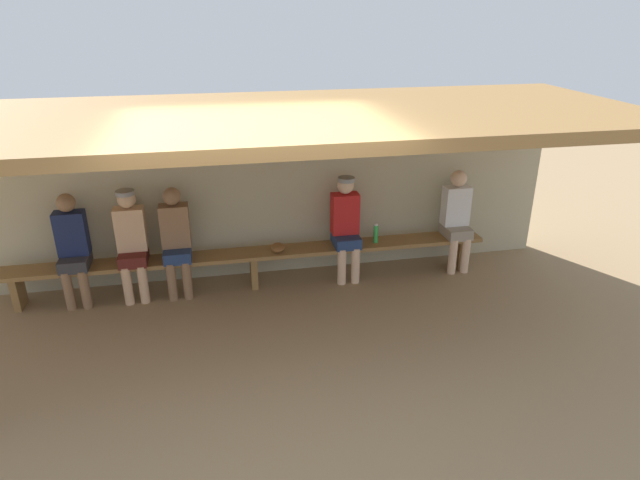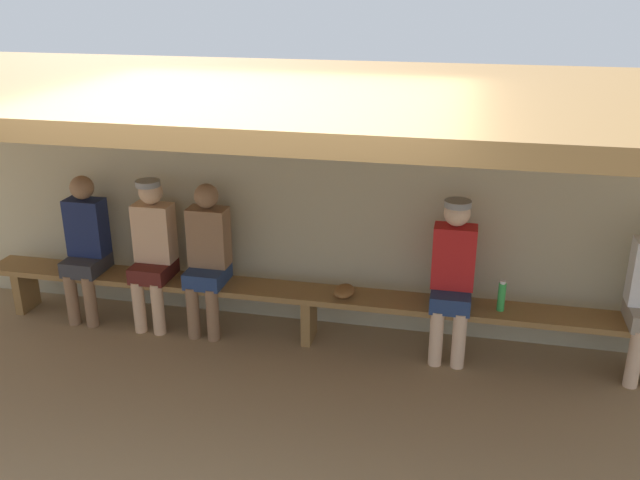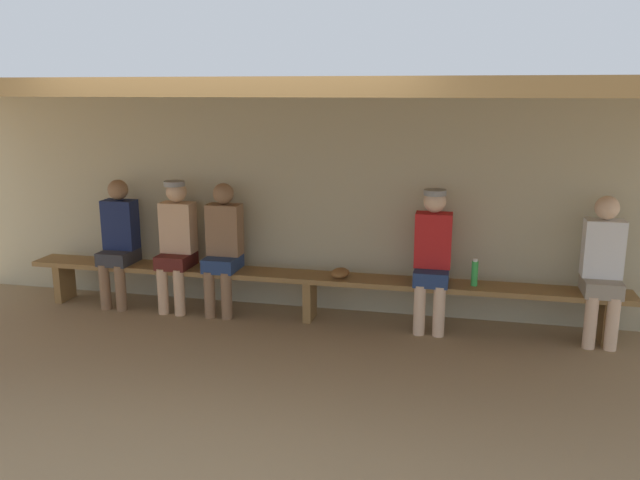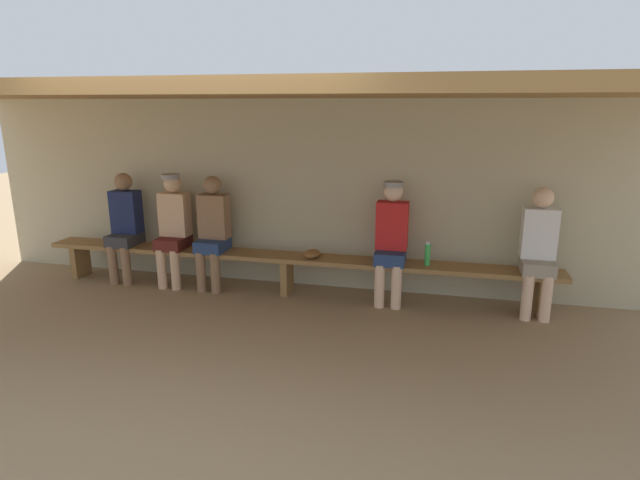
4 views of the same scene
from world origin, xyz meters
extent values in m
plane|color=#937754|center=(0.00, 0.00, 0.00)|extent=(24.00, 24.00, 0.00)
cube|color=#B7AD8C|center=(0.00, 2.00, 1.10)|extent=(8.00, 0.20, 2.20)
cube|color=olive|center=(0.00, 0.70, 2.26)|extent=(8.00, 2.80, 0.12)
cube|color=olive|center=(0.00, 1.55, 0.43)|extent=(6.00, 0.36, 0.05)
cube|color=olive|center=(-2.75, 1.55, 0.21)|extent=(0.08, 0.29, 0.41)
cube|color=olive|center=(0.00, 1.55, 0.21)|extent=(0.08, 0.29, 0.41)
cube|color=olive|center=(2.75, 1.55, 0.21)|extent=(0.08, 0.29, 0.41)
cube|color=navy|center=(-0.90, 1.53, 0.53)|extent=(0.32, 0.40, 0.14)
cylinder|color=#8C6647|center=(-0.99, 1.37, 0.24)|extent=(0.11, 0.11, 0.48)
cylinder|color=#8C6647|center=(-0.81, 1.37, 0.24)|extent=(0.11, 0.11, 0.48)
cube|color=#8C6647|center=(-0.90, 1.61, 0.86)|extent=(0.34, 0.20, 0.52)
sphere|color=#8C6647|center=(-0.90, 1.61, 1.23)|extent=(0.21, 0.21, 0.21)
cube|color=navy|center=(1.19, 1.53, 0.53)|extent=(0.32, 0.40, 0.14)
cylinder|color=beige|center=(1.10, 1.37, 0.24)|extent=(0.11, 0.11, 0.48)
cylinder|color=beige|center=(1.28, 1.37, 0.24)|extent=(0.11, 0.11, 0.48)
cube|color=red|center=(1.19, 1.61, 0.86)|extent=(0.34, 0.20, 0.52)
sphere|color=beige|center=(1.19, 1.61, 1.23)|extent=(0.21, 0.21, 0.21)
cylinder|color=gray|center=(1.19, 1.57, 1.32)|extent=(0.21, 0.21, 0.05)
cube|color=#591E19|center=(-1.41, 1.53, 0.53)|extent=(0.32, 0.40, 0.14)
cylinder|color=#DBAD84|center=(-1.50, 1.37, 0.24)|extent=(0.11, 0.11, 0.48)
cylinder|color=#DBAD84|center=(-1.32, 1.37, 0.24)|extent=(0.11, 0.11, 0.48)
cube|color=#DBAD84|center=(-1.41, 1.61, 0.86)|extent=(0.34, 0.20, 0.52)
sphere|color=#DBAD84|center=(-1.41, 1.61, 1.23)|extent=(0.21, 0.21, 0.21)
cylinder|color=gray|center=(-1.41, 1.57, 1.32)|extent=(0.21, 0.21, 0.05)
cube|color=gray|center=(2.68, 1.53, 0.53)|extent=(0.32, 0.40, 0.14)
cylinder|color=beige|center=(2.59, 1.37, 0.24)|extent=(0.11, 0.11, 0.48)
cylinder|color=beige|center=(2.77, 1.37, 0.24)|extent=(0.11, 0.11, 0.48)
cube|color=white|center=(2.68, 1.61, 0.86)|extent=(0.34, 0.20, 0.52)
sphere|color=beige|center=(2.68, 1.61, 1.23)|extent=(0.21, 0.21, 0.21)
cube|color=#333338|center=(-2.06, 1.53, 0.53)|extent=(0.32, 0.40, 0.14)
cylinder|color=#8C6647|center=(-2.15, 1.37, 0.24)|extent=(0.11, 0.11, 0.48)
cylinder|color=#8C6647|center=(-1.97, 1.37, 0.24)|extent=(0.11, 0.11, 0.48)
cube|color=#19234C|center=(-2.06, 1.61, 0.86)|extent=(0.34, 0.20, 0.52)
sphere|color=#8C6647|center=(-2.06, 1.61, 1.23)|extent=(0.21, 0.21, 0.21)
cylinder|color=green|center=(1.58, 1.54, 0.58)|extent=(0.06, 0.06, 0.23)
cylinder|color=white|center=(1.58, 1.54, 0.71)|extent=(0.04, 0.04, 0.02)
ellipsoid|color=brown|center=(0.31, 1.53, 0.51)|extent=(0.20, 0.26, 0.09)
camera|label=1|loc=(-0.42, -4.72, 3.30)|focal=30.97mm
camera|label=2|loc=(1.24, -3.63, 2.96)|focal=38.74mm
camera|label=3|loc=(1.46, -4.41, 2.25)|focal=36.28mm
camera|label=4|loc=(1.69, -3.92, 2.14)|focal=29.16mm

